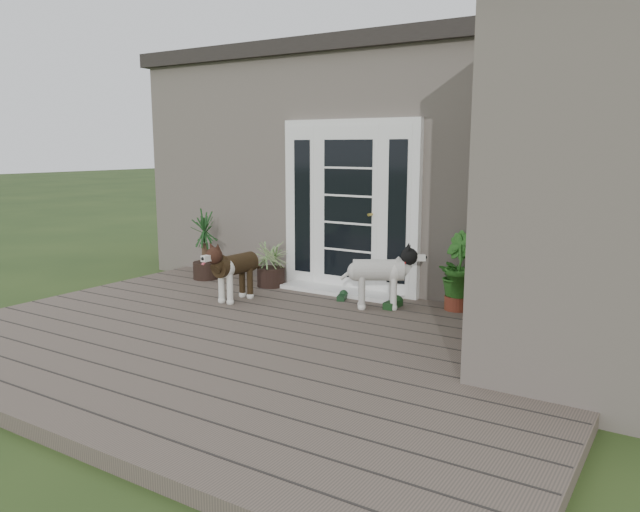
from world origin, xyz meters
The scene contains 16 objects.
deck centered at (0.00, 0.40, 0.06)m, with size 6.20×4.60×0.12m, color #6B5B4C.
house_main centered at (0.00, 4.65, 1.55)m, with size 7.40×4.00×3.10m, color #665E54.
roof_main centered at (0.00, 4.65, 3.20)m, with size 7.60×4.20×0.20m, color #2D2826.
house_wing centered at (2.90, 1.50, 1.55)m, with size 1.60×2.40×3.10m, color #665E54.
door_unit centered at (-0.20, 2.60, 1.19)m, with size 1.90×0.14×2.15m, color white.
door_step centered at (-0.20, 2.40, 0.14)m, with size 1.60×0.40×0.05m, color white.
brindle_dog centered at (-1.07, 1.40, 0.44)m, with size 0.33×0.77×0.64m, color #362613, non-canonical shape.
white_dog centered at (0.53, 1.99, 0.44)m, with size 0.33×0.78×0.65m, color white, non-canonical shape.
spider_plant centered at (-1.18, 2.25, 0.45)m, with size 0.61×0.61×0.66m, color #99AB69, non-canonical shape.
yucca centered at (-2.22, 2.13, 0.59)m, with size 0.65×0.65×0.94m, color black, non-canonical shape.
herb_a centered at (1.29, 2.40, 0.40)m, with size 0.44×0.44×0.56m, color #1E5C1A.
herb_b centered at (1.31, 2.40, 0.45)m, with size 0.44×0.44×0.66m, color #1A5017.
herb_c centered at (1.90, 2.40, 0.42)m, with size 0.39×0.39×0.61m, color #255A19.
sapling centered at (1.97, 1.54, 0.99)m, with size 0.51×0.51×1.73m, color #16501B, non-canonical shape.
clog_left centered at (-0.02, 2.12, 0.16)m, with size 0.13×0.27×0.08m, color black, non-canonical shape.
clog_right centered at (0.66, 2.10, 0.17)m, with size 0.16×0.34×0.10m, color #143415, non-canonical shape.
Camera 1 is at (3.59, -4.10, 1.93)m, focal length 34.49 mm.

